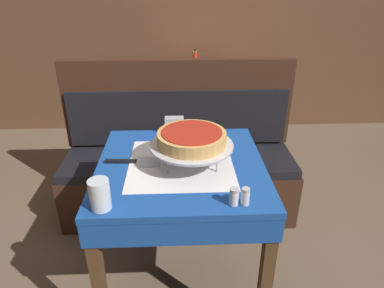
{
  "coord_description": "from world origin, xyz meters",
  "views": [
    {
      "loc": [
        -0.01,
        -1.35,
        1.55
      ],
      "look_at": [
        0.05,
        -0.05,
        0.9
      ],
      "focal_mm": 32.0,
      "sensor_mm": 36.0,
      "label": 1
    }
  ],
  "objects_px": {
    "pizza_server": "(136,162)",
    "pepper_shaker": "(245,196)",
    "pizza_pan_stand": "(192,146)",
    "napkin_holder": "(174,125)",
    "dining_table_front": "(181,182)",
    "salt_shaker": "(234,197)",
    "condiment_caddy": "(195,62)",
    "booth_bench": "(179,171)",
    "water_glass_near": "(100,195)",
    "deep_dish_pizza": "(192,138)",
    "dining_table_rear": "(196,80)"
  },
  "relations": [
    {
      "from": "booth_bench",
      "to": "salt_shaker",
      "type": "bearing_deg",
      "value": -78.96
    },
    {
      "from": "dining_table_front",
      "to": "pizza_server",
      "type": "relative_size",
      "value": 3.04
    },
    {
      "from": "booth_bench",
      "to": "pizza_pan_stand",
      "type": "distance_m",
      "value": 0.92
    },
    {
      "from": "pizza_pan_stand",
      "to": "condiment_caddy",
      "type": "xyz_separation_m",
      "value": [
        0.1,
        1.8,
        -0.05
      ]
    },
    {
      "from": "pizza_pan_stand",
      "to": "booth_bench",
      "type": "bearing_deg",
      "value": 94.42
    },
    {
      "from": "pizza_pan_stand",
      "to": "deep_dish_pizza",
      "type": "height_order",
      "value": "deep_dish_pizza"
    },
    {
      "from": "dining_table_rear",
      "to": "condiment_caddy",
      "type": "distance_m",
      "value": 0.17
    },
    {
      "from": "booth_bench",
      "to": "pizza_server",
      "type": "bearing_deg",
      "value": -106.02
    },
    {
      "from": "water_glass_near",
      "to": "deep_dish_pizza",
      "type": "bearing_deg",
      "value": 41.07
    },
    {
      "from": "water_glass_near",
      "to": "booth_bench",
      "type": "bearing_deg",
      "value": 74.35
    },
    {
      "from": "pizza_pan_stand",
      "to": "napkin_holder",
      "type": "distance_m",
      "value": 0.36
    },
    {
      "from": "deep_dish_pizza",
      "to": "napkin_holder",
      "type": "xyz_separation_m",
      "value": [
        -0.08,
        0.35,
        -0.09
      ]
    },
    {
      "from": "dining_table_front",
      "to": "deep_dish_pizza",
      "type": "xyz_separation_m",
      "value": [
        0.05,
        -0.02,
        0.24
      ]
    },
    {
      "from": "pepper_shaker",
      "to": "napkin_holder",
      "type": "bearing_deg",
      "value": 112.14
    },
    {
      "from": "pepper_shaker",
      "to": "napkin_holder",
      "type": "xyz_separation_m",
      "value": [
        -0.27,
        0.65,
        0.01
      ]
    },
    {
      "from": "pizza_server",
      "to": "napkin_holder",
      "type": "height_order",
      "value": "napkin_holder"
    },
    {
      "from": "pizza_pan_stand",
      "to": "napkin_holder",
      "type": "bearing_deg",
      "value": 102.57
    },
    {
      "from": "pizza_server",
      "to": "water_glass_near",
      "type": "xyz_separation_m",
      "value": [
        -0.09,
        -0.34,
        0.06
      ]
    },
    {
      "from": "salt_shaker",
      "to": "condiment_caddy",
      "type": "relative_size",
      "value": 0.44
    },
    {
      "from": "napkin_holder",
      "to": "booth_bench",
      "type": "bearing_deg",
      "value": 86.63
    },
    {
      "from": "dining_table_rear",
      "to": "pepper_shaker",
      "type": "relative_size",
      "value": 11.35
    },
    {
      "from": "booth_bench",
      "to": "water_glass_near",
      "type": "bearing_deg",
      "value": -105.65
    },
    {
      "from": "condiment_caddy",
      "to": "pizza_pan_stand",
      "type": "bearing_deg",
      "value": -93.32
    },
    {
      "from": "dining_table_front",
      "to": "deep_dish_pizza",
      "type": "distance_m",
      "value": 0.24
    },
    {
      "from": "booth_bench",
      "to": "pizza_pan_stand",
      "type": "xyz_separation_m",
      "value": [
        0.06,
        -0.73,
        0.56
      ]
    },
    {
      "from": "booth_bench",
      "to": "condiment_caddy",
      "type": "xyz_separation_m",
      "value": [
        0.16,
        1.07,
        0.52
      ]
    },
    {
      "from": "pizza_server",
      "to": "condiment_caddy",
      "type": "height_order",
      "value": "condiment_caddy"
    },
    {
      "from": "pizza_pan_stand",
      "to": "pizza_server",
      "type": "relative_size",
      "value": 1.43
    },
    {
      "from": "dining_table_front",
      "to": "pepper_shaker",
      "type": "relative_size",
      "value": 11.21
    },
    {
      "from": "dining_table_rear",
      "to": "deep_dish_pizza",
      "type": "relative_size",
      "value": 2.61
    },
    {
      "from": "napkin_holder",
      "to": "salt_shaker",
      "type": "bearing_deg",
      "value": -71.12
    },
    {
      "from": "napkin_holder",
      "to": "condiment_caddy",
      "type": "xyz_separation_m",
      "value": [
        0.18,
        1.44,
        0.01
      ]
    },
    {
      "from": "pepper_shaker",
      "to": "dining_table_front",
      "type": "bearing_deg",
      "value": 126.54
    },
    {
      "from": "pizza_server",
      "to": "pepper_shaker",
      "type": "relative_size",
      "value": 3.69
    },
    {
      "from": "condiment_caddy",
      "to": "dining_table_rear",
      "type": "bearing_deg",
      "value": -76.74
    },
    {
      "from": "pizza_pan_stand",
      "to": "pepper_shaker",
      "type": "height_order",
      "value": "pizza_pan_stand"
    },
    {
      "from": "water_glass_near",
      "to": "pepper_shaker",
      "type": "distance_m",
      "value": 0.53
    },
    {
      "from": "dining_table_rear",
      "to": "pepper_shaker",
      "type": "bearing_deg",
      "value": -87.95
    },
    {
      "from": "dining_table_front",
      "to": "napkin_holder",
      "type": "xyz_separation_m",
      "value": [
        -0.03,
        0.33,
        0.14
      ]
    },
    {
      "from": "dining_table_front",
      "to": "pizza_pan_stand",
      "type": "distance_m",
      "value": 0.2
    },
    {
      "from": "dining_table_rear",
      "to": "water_glass_near",
      "type": "height_order",
      "value": "water_glass_near"
    },
    {
      "from": "dining_table_rear",
      "to": "deep_dish_pizza",
      "type": "xyz_separation_m",
      "value": [
        -0.11,
        -1.76,
        0.25
      ]
    },
    {
      "from": "deep_dish_pizza",
      "to": "salt_shaker",
      "type": "xyz_separation_m",
      "value": [
        0.14,
        -0.3,
        -0.1
      ]
    },
    {
      "from": "salt_shaker",
      "to": "condiment_caddy",
      "type": "bearing_deg",
      "value": 91.09
    },
    {
      "from": "dining_table_rear",
      "to": "salt_shaker",
      "type": "height_order",
      "value": "salt_shaker"
    },
    {
      "from": "pepper_shaker",
      "to": "pizza_server",
      "type": "bearing_deg",
      "value": 142.82
    },
    {
      "from": "pizza_server",
      "to": "pepper_shaker",
      "type": "distance_m",
      "value": 0.56
    },
    {
      "from": "salt_shaker",
      "to": "pepper_shaker",
      "type": "xyz_separation_m",
      "value": [
        0.04,
        0.0,
        -0.0
      ]
    },
    {
      "from": "dining_table_rear",
      "to": "pizza_pan_stand",
      "type": "relative_size",
      "value": 2.15
    },
    {
      "from": "dining_table_front",
      "to": "pepper_shaker",
      "type": "distance_m",
      "value": 0.42
    }
  ]
}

